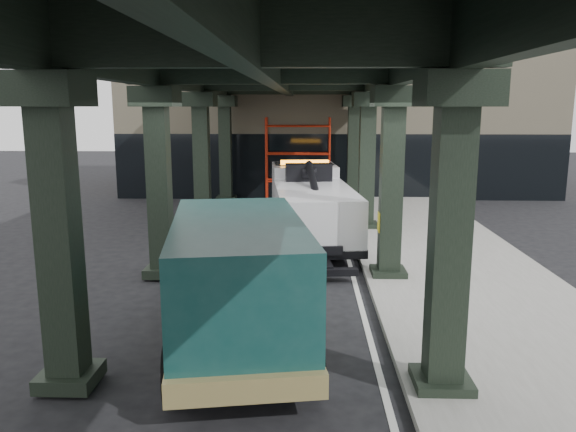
# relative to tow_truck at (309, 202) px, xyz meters

# --- Properties ---
(ground) EXTENTS (90.00, 90.00, 0.00)m
(ground) POSITION_rel_tow_truck_xyz_m (-0.53, -6.44, -1.32)
(ground) COLOR black
(ground) RESTS_ON ground
(sidewalk) EXTENTS (5.00, 40.00, 0.15)m
(sidewalk) POSITION_rel_tow_truck_xyz_m (3.97, -4.44, -1.25)
(sidewalk) COLOR gray
(sidewalk) RESTS_ON ground
(lane_stripe) EXTENTS (0.12, 38.00, 0.01)m
(lane_stripe) POSITION_rel_tow_truck_xyz_m (1.17, -4.44, -1.31)
(lane_stripe) COLOR silver
(lane_stripe) RESTS_ON ground
(viaduct) EXTENTS (7.40, 32.00, 6.40)m
(viaduct) POSITION_rel_tow_truck_xyz_m (-0.93, -4.44, 4.14)
(viaduct) COLOR black
(viaduct) RESTS_ON ground
(building) EXTENTS (22.00, 10.00, 8.00)m
(building) POSITION_rel_tow_truck_xyz_m (1.47, 13.56, 2.68)
(building) COLOR #C6B793
(building) RESTS_ON ground
(scaffolding) EXTENTS (3.08, 0.88, 4.00)m
(scaffolding) POSITION_rel_tow_truck_xyz_m (-0.53, 8.20, 0.79)
(scaffolding) COLOR red
(scaffolding) RESTS_ON ground
(tow_truck) EXTENTS (3.08, 8.43, 2.71)m
(tow_truck) POSITION_rel_tow_truck_xyz_m (0.00, 0.00, 0.00)
(tow_truck) COLOR black
(tow_truck) RESTS_ON ground
(towed_van) EXTENTS (3.31, 6.49, 2.52)m
(towed_van) POSITION_rel_tow_truck_xyz_m (-1.38, -8.71, 0.03)
(towed_van) COLOR #113F3C
(towed_van) RESTS_ON ground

